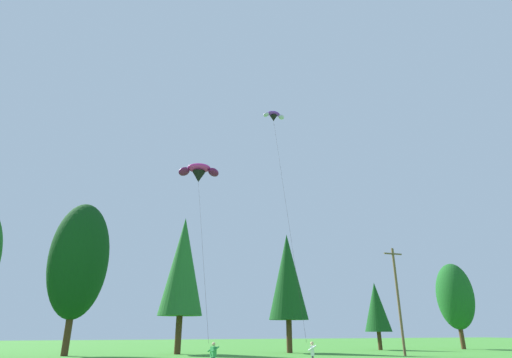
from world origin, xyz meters
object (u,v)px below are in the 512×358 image
(kite_flyer_near, at_px, (213,354))
(parafoil_kite_high_magenta, at_px, (199,172))
(utility_pole, at_px, (398,297))
(parafoil_kite_mid_purple, at_px, (274,116))
(kite_flyer_mid, at_px, (312,353))

(kite_flyer_near, distance_m, parafoil_kite_high_magenta, 17.82)
(utility_pole, bearing_deg, parafoil_kite_high_magenta, -176.29)
(parafoil_kite_high_magenta, bearing_deg, kite_flyer_near, -90.64)
(parafoil_kite_high_magenta, relative_size, parafoil_kite_mid_purple, 0.67)
(kite_flyer_near, distance_m, kite_flyer_mid, 6.36)
(parafoil_kite_high_magenta, xyz_separation_m, parafoil_kite_mid_purple, (8.10, 1.02, 8.03))
(kite_flyer_near, xyz_separation_m, kite_flyer_mid, (6.33, -0.66, 0.00))
(kite_flyer_near, relative_size, kite_flyer_mid, 1.00)
(utility_pole, xyz_separation_m, parafoil_kite_high_magenta, (-21.84, -1.42, 10.70))
(kite_flyer_mid, xyz_separation_m, parafoil_kite_high_magenta, (-6.23, 9.74, 15.33))
(kite_flyer_near, height_order, kite_flyer_mid, same)
(kite_flyer_mid, bearing_deg, parafoil_kite_high_magenta, 122.61)
(kite_flyer_mid, bearing_deg, kite_flyer_near, 174.07)
(kite_flyer_mid, distance_m, parafoil_kite_high_magenta, 19.20)
(utility_pole, height_order, parafoil_kite_high_magenta, parafoil_kite_high_magenta)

